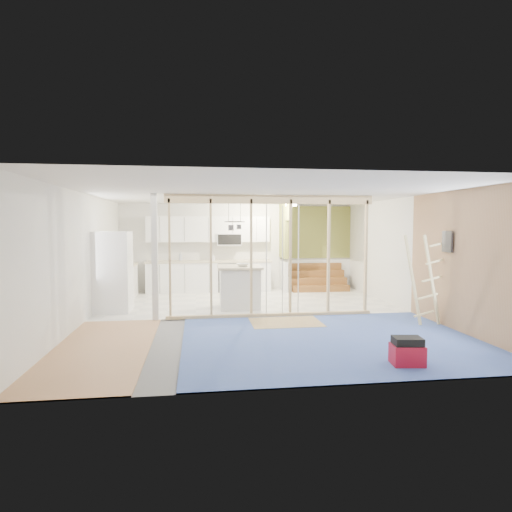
{
  "coord_description": "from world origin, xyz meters",
  "views": [
    {
      "loc": [
        -1.25,
        -8.87,
        1.94
      ],
      "look_at": [
        0.07,
        0.6,
        1.27
      ],
      "focal_mm": 30.0,
      "sensor_mm": 36.0,
      "label": 1
    }
  ],
  "objects": [
    {
      "name": "bowl",
      "position": [
        -0.19,
        0.98,
        1.04
      ],
      "size": [
        0.38,
        0.38,
        0.07
      ],
      "primitive_type": "imported",
      "rotation": [
        0.0,
        0.0,
        -0.38
      ],
      "color": "white",
      "rests_on": "island"
    },
    {
      "name": "island",
      "position": [
        -0.26,
        1.1,
        0.5
      ],
      "size": [
        1.05,
        1.05,
        1.0
      ],
      "rotation": [
        0.0,
        0.0,
        -0.02
      ],
      "color": "silver",
      "rests_on": "room"
    },
    {
      "name": "upper_cabinets",
      "position": [
        -0.84,
        3.82,
        1.82
      ],
      "size": [
        3.6,
        0.41,
        0.85
      ],
      "color": "white",
      "rests_on": "room"
    },
    {
      "name": "fridge",
      "position": [
        -3.12,
        1.0,
        0.91
      ],
      "size": [
        0.8,
        0.77,
        1.82
      ],
      "rotation": [
        0.0,
        0.0,
        -0.02
      ],
      "color": "white",
      "rests_on": "room"
    },
    {
      "name": "electrical_panel",
      "position": [
        3.43,
        -1.4,
        1.65
      ],
      "size": [
        0.04,
        0.3,
        0.4
      ],
      "primitive_type": "cube",
      "color": "#3C3D42",
      "rests_on": "room"
    },
    {
      "name": "room",
      "position": [
        0.0,
        0.0,
        1.3
      ],
      "size": [
        7.01,
        8.01,
        2.61
      ],
      "color": "slate",
      "rests_on": "ground"
    },
    {
      "name": "green_partition",
      "position": [
        2.04,
        3.66,
        0.94
      ],
      "size": [
        2.25,
        1.51,
        2.6
      ],
      "color": "olive",
      "rests_on": "room"
    },
    {
      "name": "pot_rack",
      "position": [
        -0.31,
        1.89,
        2.0
      ],
      "size": [
        0.52,
        0.52,
        0.72
      ],
      "color": "black",
      "rests_on": "room"
    },
    {
      "name": "sheathing_panel",
      "position": [
        3.48,
        -2.0,
        1.3
      ],
      "size": [
        0.02,
        4.0,
        2.6
      ],
      "primitive_type": "cube",
      "color": "tan",
      "rests_on": "room"
    },
    {
      "name": "ceiling_light",
      "position": [
        1.4,
        3.0,
        2.54
      ],
      "size": [
        0.32,
        0.32,
        0.08
      ],
      "primitive_type": "cylinder",
      "color": "#FFEABF",
      "rests_on": "room"
    },
    {
      "name": "floor_overlays",
      "position": [
        0.07,
        0.06,
        0.01
      ],
      "size": [
        7.0,
        8.0,
        0.03
      ],
      "color": "silver",
      "rests_on": "room"
    },
    {
      "name": "toolbox",
      "position": [
        1.63,
        -3.4,
        0.19
      ],
      "size": [
        0.47,
        0.38,
        0.41
      ],
      "rotation": [
        0.0,
        0.0,
        -0.14
      ],
      "color": "maroon",
      "rests_on": "room"
    },
    {
      "name": "base_cabinets",
      "position": [
        -1.61,
        3.36,
        0.47
      ],
      "size": [
        4.45,
        2.24,
        0.93
      ],
      "color": "white",
      "rests_on": "room"
    },
    {
      "name": "soap_bottle_b",
      "position": [
        -0.78,
        3.66,
        1.03
      ],
      "size": [
        0.12,
        0.12,
        0.2
      ],
      "primitive_type": "imported",
      "rotation": [
        0.0,
        0.0,
        -0.33
      ],
      "color": "white",
      "rests_on": "base_cabinets"
    },
    {
      "name": "soap_bottle_a",
      "position": [
        -1.73,
        3.81,
        1.06
      ],
      "size": [
        0.11,
        0.11,
        0.27
      ],
      "primitive_type": "imported",
      "rotation": [
        0.0,
        0.0,
        0.02
      ],
      "color": "#AEB4C2",
      "rests_on": "base_cabinets"
    },
    {
      "name": "stud_frame",
      "position": [
        -0.22,
        -0.0,
        1.58
      ],
      "size": [
        4.66,
        0.14,
        2.6
      ],
      "color": "#D8B484",
      "rests_on": "room"
    },
    {
      "name": "ladder",
      "position": [
        3.11,
        -1.21,
        0.9
      ],
      "size": [
        0.95,
        0.07,
        1.76
      ],
      "rotation": [
        0.0,
        0.0,
        0.08
      ],
      "color": "beige",
      "rests_on": "room"
    }
  ]
}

